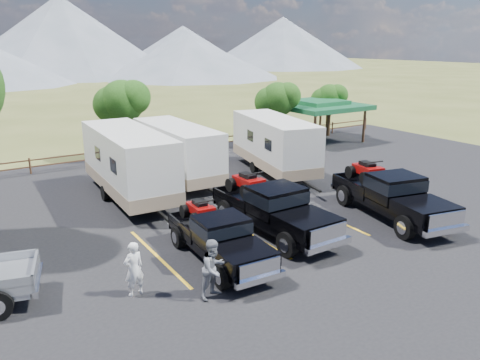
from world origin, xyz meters
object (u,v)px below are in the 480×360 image
rig_right (390,194)px  person_b (214,269)px  pavilion (319,105)px  trailer_right (274,145)px  trailer_center (177,152)px  rig_left (218,236)px  rig_center (272,207)px  person_a (134,269)px  trailer_left (129,163)px

rig_right → person_b: rig_right is taller
pavilion → rig_right: pavilion is taller
pavilion → trailer_right: (-8.68, -6.00, -1.03)m
pavilion → trailer_center: (-14.21, -4.49, -1.10)m
trailer_center → trailer_right: trailer_right is taller
pavilion → rig_left: 22.48m
rig_center → person_a: (-6.55, -1.86, -0.18)m
rig_left → trailer_left: size_ratio=0.58×
rig_left → trailer_center: 10.31m
rig_center → person_b: 5.60m
rig_left → trailer_left: 8.37m
rig_center → person_b: size_ratio=3.53×
rig_left → trailer_left: (-0.30, 8.32, 0.89)m
rig_center → person_a: size_ratio=3.77×
person_a → trailer_right: bearing=-151.9°
person_a → rig_right: bearing=172.9°
person_b → trailer_center: bearing=53.6°
trailer_right → person_b: trailer_right is taller
rig_right → trailer_center: 11.59m
trailer_left → rig_center: bearing=-62.3°
rig_left → person_a: 3.47m
trailer_center → person_b: trailer_center is taller
rig_center → trailer_center: trailer_center is taller
rig_center → person_a: 6.81m
rig_left → trailer_center: trailer_center is taller
rig_center → trailer_right: size_ratio=0.70×
rig_center → trailer_left: size_ratio=0.67×
rig_left → trailer_right: size_ratio=0.60×
pavilion → trailer_left: (-17.52, -6.00, -0.96)m
trailer_center → person_b: (-4.39, -11.99, -0.71)m
rig_right → trailer_center: trailer_center is taller
rig_left → trailer_right: trailer_right is taller
rig_center → rig_right: (5.40, -1.43, 0.02)m
rig_left → person_b: rig_left is taller
rig_left → rig_center: (3.16, 1.11, 0.15)m
rig_left → trailer_center: (3.01, 9.83, 0.74)m
trailer_left → person_a: trailer_left is taller
rig_center → trailer_center: bearing=89.8°
pavilion → rig_center: size_ratio=0.94×
pavilion → rig_left: pavilion is taller
person_b → person_a: bearing=128.9°
pavilion → person_a: bearing=-143.8°
pavilion → rig_center: (-14.06, -13.22, -1.69)m
person_a → trailer_left: bearing=-118.0°
pavilion → rig_center: 19.37m
rig_center → trailer_center: (-0.15, 8.73, 0.59)m
pavilion → rig_left: bearing=-140.2°
pavilion → person_b: size_ratio=3.32×
trailer_center → person_a: trailer_center is taller
rig_right → trailer_center: size_ratio=0.77×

